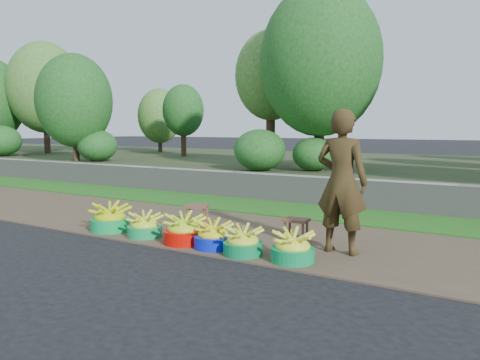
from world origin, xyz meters
The scene contains 15 objects.
ground_plane centered at (0.00, 0.00, 0.00)m, with size 120.00×120.00×0.00m, color black.
dirt_shoulder centered at (0.00, 1.25, 0.01)m, with size 80.00×2.50×0.02m, color brown.
grass_verge centered at (0.00, 3.25, 0.02)m, with size 80.00×1.50×0.04m, color #25671B.
retaining_wall centered at (0.00, 4.10, 0.28)m, with size 80.00×0.35×0.55m, color gray.
earth_bank centered at (0.00, 9.00, 0.25)m, with size 80.00×10.00×0.50m, color #2F3A1E.
vegetation centered at (-3.89, 6.65, 2.61)m, with size 36.54×7.98×4.29m.
basin_a centered at (-2.03, 0.34, 0.18)m, with size 0.55×0.55×0.41m.
basin_b centered at (-1.36, 0.32, 0.15)m, with size 0.46×0.46×0.35m.
basin_c centered at (-0.68, 0.31, 0.17)m, with size 0.52×0.52×0.39m.
basin_d centered at (-0.22, 0.31, 0.16)m, with size 0.47×0.47×0.35m.
basin_e centered at (0.25, 0.24, 0.15)m, with size 0.46×0.46×0.34m.
basin_f centered at (0.86, 0.28, 0.16)m, with size 0.48×0.48×0.36m.
stool_left centered at (-1.23, 1.33, 0.26)m, with size 0.42×0.38×0.30m.
stool_right centered at (0.47, 1.23, 0.24)m, with size 0.34×0.27×0.28m.
vendor_woman centered at (1.18, 0.92, 0.86)m, with size 0.61×0.40×1.68m, color black.
Camera 1 is at (2.98, -4.29, 1.48)m, focal length 35.00 mm.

